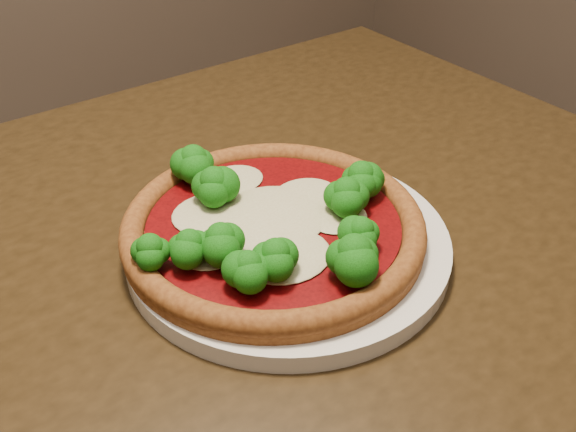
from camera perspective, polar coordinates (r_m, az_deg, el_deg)
dining_table at (r=0.68m, az=-6.37°, el=-10.86°), size 1.11×0.82×0.75m
plate at (r=0.61m, az=0.00°, el=-2.37°), size 0.30×0.30×0.02m
pizza at (r=0.59m, az=-1.28°, el=-0.61°), size 0.28×0.28×0.06m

